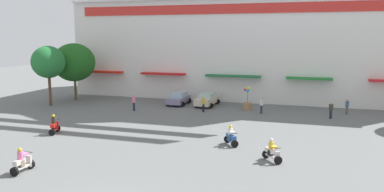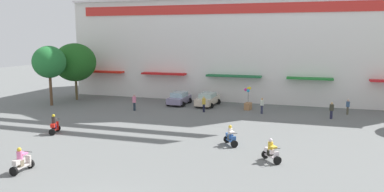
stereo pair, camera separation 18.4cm
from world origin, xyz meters
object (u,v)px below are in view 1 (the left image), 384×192
Objects in this scene: pedestrian_0 at (331,109)px; pedestrian_1 at (203,103)px; pedestrian_3 at (261,105)px; parked_car_1 at (207,99)px; pedestrian_4 at (134,102)px; balloon_vendor_cart at (247,102)px; parked_car_0 at (179,98)px; plaza_tree_0 at (48,62)px; plaza_tree_2 at (74,62)px; scooter_rider_1 at (54,126)px; scooter_rider_4 at (22,162)px; scooter_rider_3 at (231,137)px; scooter_rider_0 at (272,152)px; pedestrian_2 at (347,106)px.

pedestrian_1 is at bearing -177.29° from pedestrian_0.
pedestrian_0 is 6.59m from pedestrian_3.
parked_car_1 is 2.60× the size of pedestrian_4.
balloon_vendor_cart is (-8.25, 2.05, -0.04)m from pedestrian_0.
pedestrian_3 is (9.64, -2.25, 0.19)m from parked_car_0.
pedestrian_1 is (17.45, 1.54, -3.96)m from plaza_tree_0.
pedestrian_1 is (16.96, -2.57, -3.67)m from plaza_tree_2.
scooter_rider_1 is 8.78m from scooter_rider_4.
scooter_rider_3 is 1.01× the size of scooter_rider_4.
scooter_rider_3 is at bearing -68.51° from parked_car_1.
pedestrian_4 is (-6.62, -4.92, 0.21)m from parked_car_1.
plaza_tree_0 is 4.17× the size of scooter_rider_1.
scooter_rider_1 is at bearing -119.03° from parked_car_1.
scooter_rider_4 is 20.50m from pedestrian_1.
scooter_rider_3 is 13.53m from pedestrian_0.
scooter_rider_0 is at bearing -5.41° from scooter_rider_1.
plaza_tree_0 is 15.01m from parked_car_0.
parked_car_1 reaches higher than scooter_rider_3.
balloon_vendor_cart is (-1.67, 1.64, -0.06)m from pedestrian_3.
pedestrian_1 is at bearing 121.31° from scooter_rider_0.
plaza_tree_0 is 4.15m from plaza_tree_2.
plaza_tree_2 is 21.42m from balloon_vendor_cart.
plaza_tree_0 is at bearing -174.95° from pedestrian_1.
pedestrian_3 is at bearing 9.76° from pedestrian_1.
scooter_rider_1 is at bearing -100.42° from pedestrian_4.
scooter_rider_3 is at bearing -85.99° from balloon_vendor_cart.
balloon_vendor_cart is at bearing 19.69° from pedestrian_4.
parked_car_0 is 2.64× the size of scooter_rider_0.
scooter_rider_3 is at bearing -122.64° from pedestrian_2.
plaza_tree_0 is 1.74× the size of parked_car_0.
plaza_tree_2 is at bearing 147.41° from scooter_rider_0.
plaza_tree_2 is 1.57× the size of parked_car_1.
parked_car_1 is 13.27m from pedestrian_0.
pedestrian_0 is at bearing 5.82° from pedestrian_4.
scooter_rider_0 is 0.91× the size of scooter_rider_1.
parked_car_1 is at bearing 99.12° from pedestrian_1.
scooter_rider_1 reaches higher than scooter_rider_3.
parked_car_1 is at bearing 167.27° from pedestrian_0.
balloon_vendor_cart reaches higher than pedestrian_3.
pedestrian_1 reaches higher than pedestrian_0.
pedestrian_1 is at bearing -147.40° from balloon_vendor_cart.
pedestrian_4 reaches higher than pedestrian_0.
pedestrian_2 is at bearing 12.76° from pedestrian_1.
pedestrian_4 is (-12.98, -2.40, 0.04)m from pedestrian_3.
balloon_vendor_cart is at bearing 10.97° from plaza_tree_0.
parked_car_0 is 16.02m from scooter_rider_1.
parked_car_1 is 2.75× the size of pedestrian_0.
scooter_rider_4 is at bearing -130.93° from pedestrian_0.
pedestrian_0 is (12.94, -2.92, 0.15)m from parked_car_1.
parked_car_1 is at bearing 117.29° from scooter_rider_0.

